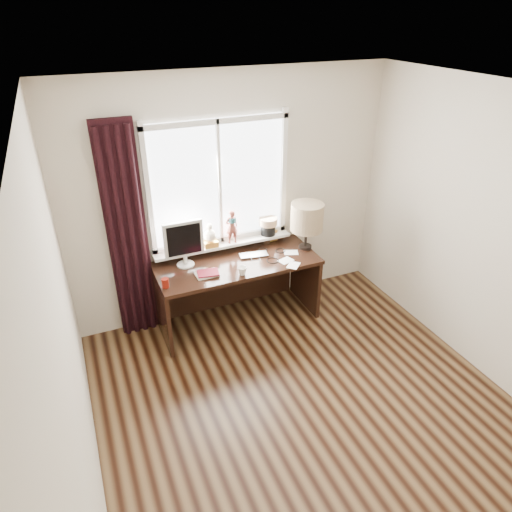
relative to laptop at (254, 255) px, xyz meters
name	(u,v)px	position (x,y,z in m)	size (l,w,h in m)	color
floor	(320,425)	(-0.11, -1.68, -0.76)	(3.50, 4.00, 0.00)	brown
ceiling	(351,106)	(-0.11, -1.68, 1.84)	(3.50, 4.00, 0.00)	white
wall_back	(232,199)	(-0.11, 0.32, 0.54)	(3.50, 2.60, 0.00)	beige
wall_left	(69,364)	(-1.86, -1.68, 0.54)	(4.00, 2.60, 0.00)	beige
wall_right	(512,250)	(1.64, -1.68, 0.54)	(4.00, 2.60, 0.00)	beige
laptop	(254,255)	(0.00, 0.00, 0.00)	(0.30, 0.19, 0.02)	silver
mug	(242,271)	(-0.26, -0.31, 0.03)	(0.09, 0.09, 0.09)	white
red_cup	(165,283)	(-1.01, -0.23, 0.03)	(0.07, 0.07, 0.09)	maroon
window	(222,202)	(-0.25, 0.28, 0.55)	(1.52, 0.20, 1.40)	white
curtain	(128,237)	(-1.24, 0.23, 0.35)	(0.38, 0.09, 2.25)	black
desk	(234,277)	(-0.21, 0.05, -0.26)	(1.70, 0.70, 0.75)	black
monitor	(184,241)	(-0.72, 0.10, 0.27)	(0.40, 0.18, 0.49)	beige
notebook_stack	(207,274)	(-0.58, -0.18, 0.00)	(0.24, 0.18, 0.03)	beige
brush_holder	(266,238)	(0.25, 0.23, 0.05)	(0.09, 0.09, 0.25)	black
icon_frame	(273,236)	(0.34, 0.23, 0.05)	(0.10, 0.03, 0.13)	gold
table_lamp	(307,218)	(0.59, -0.05, 0.35)	(0.35, 0.35, 0.52)	black
loose_papers	(290,259)	(0.32, -0.22, -0.01)	(0.31, 0.43, 0.00)	white
desk_cables	(273,255)	(0.19, -0.06, -0.01)	(0.33, 0.39, 0.01)	black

